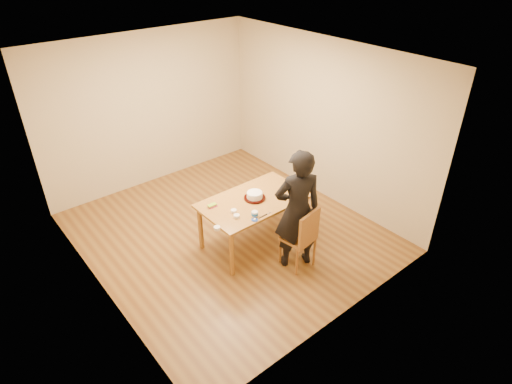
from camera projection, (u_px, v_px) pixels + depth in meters
room_shell at (211, 147)px, 6.23m from camera, size 4.00×4.50×2.70m
dining_table at (254, 201)px, 6.13m from camera, size 1.54×0.92×0.04m
dining_chair at (298, 238)px, 5.85m from camera, size 0.45×0.45×0.04m
cake_plate at (255, 198)px, 6.14m from camera, size 0.31×0.31×0.02m
cake at (255, 195)px, 6.11m from camera, size 0.23×0.23×0.07m
frosting_dome at (255, 192)px, 6.09m from camera, size 0.22×0.22×0.03m
frosting_tub at (255, 214)px, 5.75m from camera, size 0.09×0.09×0.08m
frosting_lid at (255, 220)px, 5.69m from camera, size 0.09×0.09×0.01m
frosting_dollop at (255, 219)px, 5.68m from camera, size 0.04×0.04×0.02m
ramekin_green at (237, 216)px, 5.74m from camera, size 0.08×0.08×0.04m
ramekin_yellow at (234, 211)px, 5.84m from camera, size 0.08×0.08×0.04m
ramekin_multi at (217, 228)px, 5.50m from camera, size 0.08×0.08×0.04m
candy_box_pink at (213, 206)px, 5.96m from camera, size 0.13×0.07×0.02m
candy_box_green at (212, 205)px, 5.95m from camera, size 0.13×0.07×0.02m
spatula at (263, 216)px, 5.76m from camera, size 0.15×0.02×0.01m
person at (297, 210)px, 5.66m from camera, size 0.76×0.65×1.76m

